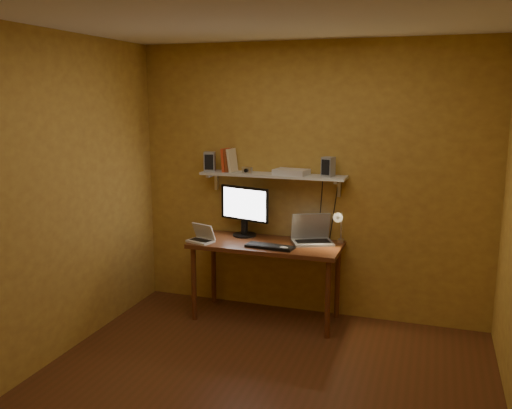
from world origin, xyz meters
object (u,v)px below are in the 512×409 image
(desk, at_px, (266,252))
(wall_shelf, at_px, (272,175))
(monitor, at_px, (244,209))
(shelf_camera, at_px, (247,170))
(router, at_px, (291,172))
(netbook, at_px, (202,237))
(mouse, at_px, (284,248))
(speaker_right, at_px, (328,167))
(keyboard, at_px, (270,247))
(speaker_left, at_px, (210,161))
(desk_lamp, at_px, (339,223))
(laptop, at_px, (312,235))

(desk, xyz_separation_m, wall_shelf, (0.00, 0.19, 0.69))
(monitor, bearing_deg, shelf_camera, -29.64)
(shelf_camera, xyz_separation_m, router, (0.42, 0.06, -0.01))
(netbook, xyz_separation_m, mouse, (0.81, -0.03, -0.03))
(mouse, relative_size, speaker_right, 0.54)
(desk, distance_m, netbook, 0.62)
(mouse, bearing_deg, shelf_camera, 159.73)
(desk, xyz_separation_m, speaker_right, (0.53, 0.19, 0.80))
(speaker_right, bearing_deg, keyboard, -124.33)
(wall_shelf, distance_m, netbook, 0.88)
(mouse, bearing_deg, speaker_left, 171.40)
(desk_lamp, height_order, router, router)
(mouse, height_order, router, router)
(keyboard, relative_size, speaker_right, 2.48)
(shelf_camera, bearing_deg, router, 8.28)
(keyboard, height_order, desk_lamp, desk_lamp)
(netbook, xyz_separation_m, speaker_left, (-0.06, 0.34, 0.67))
(wall_shelf, xyz_separation_m, netbook, (-0.58, -0.35, -0.56))
(netbook, xyz_separation_m, desk_lamp, (1.24, 0.28, 0.16))
(monitor, bearing_deg, laptop, 13.76)
(keyboard, bearing_deg, wall_shelf, 109.27)
(wall_shelf, distance_m, mouse, 0.74)
(desk, xyz_separation_m, netbook, (-0.58, -0.16, 0.13))
(monitor, relative_size, speaker_right, 2.95)
(desk, bearing_deg, shelf_camera, 150.37)
(mouse, xyz_separation_m, speaker_right, (0.31, 0.38, 0.70))
(monitor, distance_m, desk_lamp, 0.94)
(wall_shelf, xyz_separation_m, desk_lamp, (0.66, -0.07, -0.40))
(speaker_right, height_order, router, speaker_right)
(desk, bearing_deg, keyboard, -61.55)
(laptop, height_order, desk_lamp, desk_lamp)
(laptop, relative_size, desk_lamp, 1.18)
(mouse, bearing_deg, desk, 154.68)
(desk, relative_size, keyboard, 3.16)
(monitor, distance_m, shelf_camera, 0.39)
(desk, xyz_separation_m, speaker_left, (-0.64, 0.19, 0.80))
(wall_shelf, bearing_deg, speaker_left, -179.30)
(speaker_left, bearing_deg, wall_shelf, -14.89)
(desk_lamp, xyz_separation_m, speaker_left, (-1.30, 0.06, 0.51))
(netbook, relative_size, keyboard, 0.62)
(desk, xyz_separation_m, mouse, (0.22, -0.19, 0.10))
(mouse, bearing_deg, monitor, 158.63)
(laptop, distance_m, speaker_right, 0.66)
(monitor, distance_m, speaker_left, 0.57)
(mouse, xyz_separation_m, speaker_left, (-0.86, 0.38, 0.70))
(mouse, height_order, speaker_left, speaker_left)
(mouse, bearing_deg, laptop, 78.08)
(desk_lamp, bearing_deg, router, 171.97)
(shelf_camera, bearing_deg, netbook, -140.70)
(speaker_left, bearing_deg, router, -15.10)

